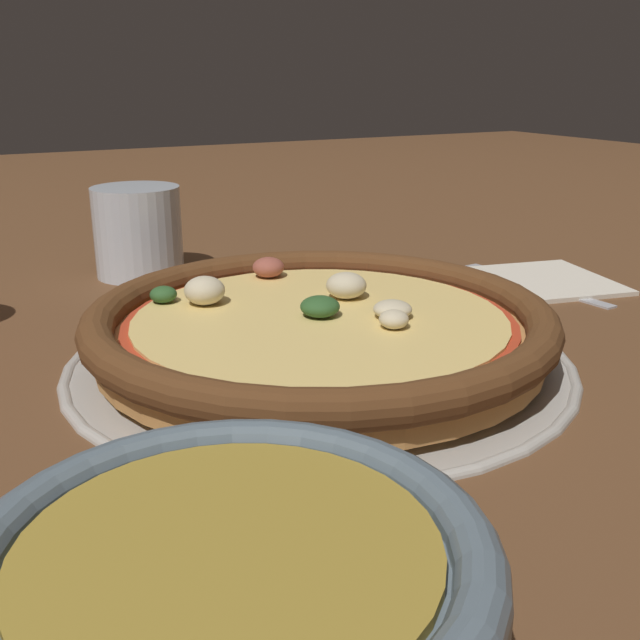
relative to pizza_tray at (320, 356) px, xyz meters
name	(u,v)px	position (x,y,z in m)	size (l,w,h in m)	color
ground_plane	(320,361)	(0.00, 0.00, 0.00)	(3.00, 3.00, 0.00)	brown
pizza_tray	(320,356)	(0.00, 0.00, 0.00)	(0.34, 0.34, 0.01)	#B7B2A8
pizza	(319,324)	(0.00, 0.00, 0.02)	(0.31, 0.31, 0.04)	#BC7F42
bowl_near	(231,616)	(-0.24, 0.16, 0.03)	(0.16, 0.16, 0.06)	slate
drinking_cup	(138,231)	(0.28, 0.05, 0.04)	(0.08, 0.08, 0.08)	silver
napkin	(542,279)	(0.08, -0.27, 0.00)	(0.14, 0.14, 0.01)	beige
fork	(524,281)	(0.08, -0.26, 0.00)	(0.17, 0.03, 0.00)	#B7B7BC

